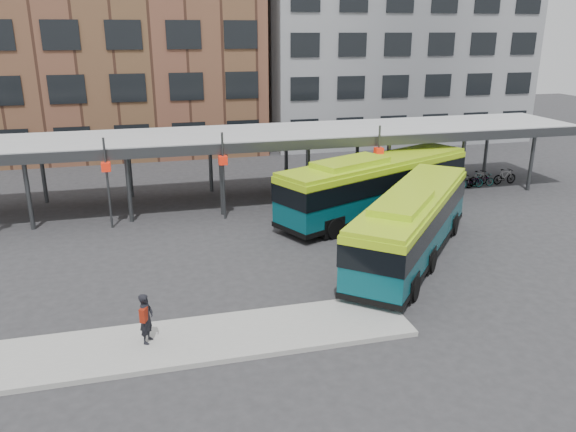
# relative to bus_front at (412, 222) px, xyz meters

# --- Properties ---
(ground) EXTENTS (120.00, 120.00, 0.00)m
(ground) POSITION_rel_bus_front_xyz_m (-4.35, -1.96, -1.73)
(ground) COLOR #28282B
(ground) RESTS_ON ground
(boarding_island) EXTENTS (14.00, 3.00, 0.18)m
(boarding_island) POSITION_rel_bus_front_xyz_m (-9.85, -4.96, -1.64)
(boarding_island) COLOR gray
(boarding_island) RESTS_ON ground
(canopy) EXTENTS (40.00, 6.53, 4.80)m
(canopy) POSITION_rel_bus_front_xyz_m (-4.40, 10.91, 2.18)
(canopy) COLOR #999B9E
(canopy) RESTS_ON ground
(building_brick) EXTENTS (26.00, 14.00, 22.00)m
(building_brick) POSITION_rel_bus_front_xyz_m (-14.35, 30.04, 9.27)
(building_brick) COLOR brown
(building_brick) RESTS_ON ground
(building_grey) EXTENTS (24.00, 14.00, 20.00)m
(building_grey) POSITION_rel_bus_front_xyz_m (11.65, 30.04, 8.27)
(building_grey) COLOR slate
(building_grey) RESTS_ON ground
(bus_front) EXTENTS (9.81, 10.78, 3.32)m
(bus_front) POSITION_rel_bus_front_xyz_m (0.00, 0.00, 0.00)
(bus_front) COLOR #06424B
(bus_front) RESTS_ON ground
(bus_rear) EXTENTS (12.62, 7.71, 3.49)m
(bus_rear) POSITION_rel_bus_front_xyz_m (0.90, 6.23, 0.09)
(bus_rear) COLOR #06424B
(bus_rear) RESTS_ON ground
(pedestrian) EXTENTS (0.62, 0.74, 1.72)m
(pedestrian) POSITION_rel_bus_front_xyz_m (-11.77, -4.79, -0.67)
(pedestrian) COLOR black
(pedestrian) RESTS_ON boarding_island
(bike_rack) EXTENTS (7.33, 1.74, 1.06)m
(bike_rack) POSITION_rel_bus_front_xyz_m (9.03, 10.04, -1.25)
(bike_rack) COLOR slate
(bike_rack) RESTS_ON ground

